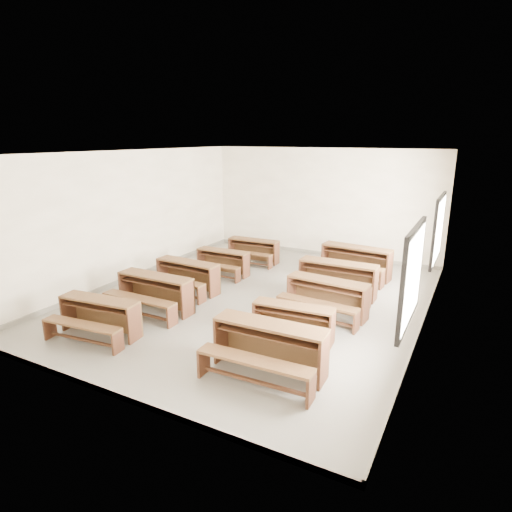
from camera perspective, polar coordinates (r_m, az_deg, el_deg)
The scene contains 11 objects.
room at distance 9.02m, azimuth 0.51°, elevation 6.94°, with size 8.50×8.50×3.20m.
desk_set_0 at distance 8.31m, azimuth -20.27°, elevation -7.31°, with size 1.62×0.96×0.69m.
desk_set_1 at distance 9.11m, azimuth -13.43°, elevation -4.48°, with size 1.68×0.88×0.76m.
desk_set_2 at distance 10.10m, azimuth -9.26°, elevation -2.39°, with size 1.63×0.91×0.72m.
desk_set_3 at distance 11.23m, azimuth -4.53°, elevation -0.60°, with size 1.43×0.74×0.64m.
desk_set_4 at distance 12.30m, azimuth -0.42°, elevation 0.95°, with size 1.51×0.83×0.67m.
desk_set_5 at distance 6.62m, azimuth 1.65°, elevation -11.76°, with size 1.79×0.96×0.79m.
desk_set_6 at distance 7.66m, azimuth 4.87°, elevation -8.54°, with size 1.51×0.87×0.65m.
desk_set_7 at distance 8.76m, azimuth 9.35°, elevation -5.13°, with size 1.71×0.98×0.74m.
desk_set_8 at distance 9.83m, azimuth 10.74°, elevation -2.72°, with size 1.75×0.91×0.79m.
desk_set_9 at distance 11.25m, azimuth 13.11°, elevation -0.47°, with size 1.86×1.10×0.80m.
Camera 1 is at (4.18, -7.92, 3.51)m, focal length 30.00 mm.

